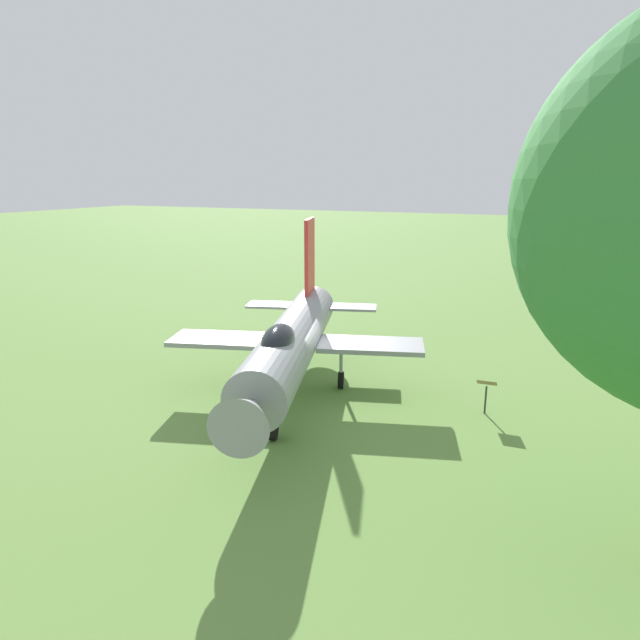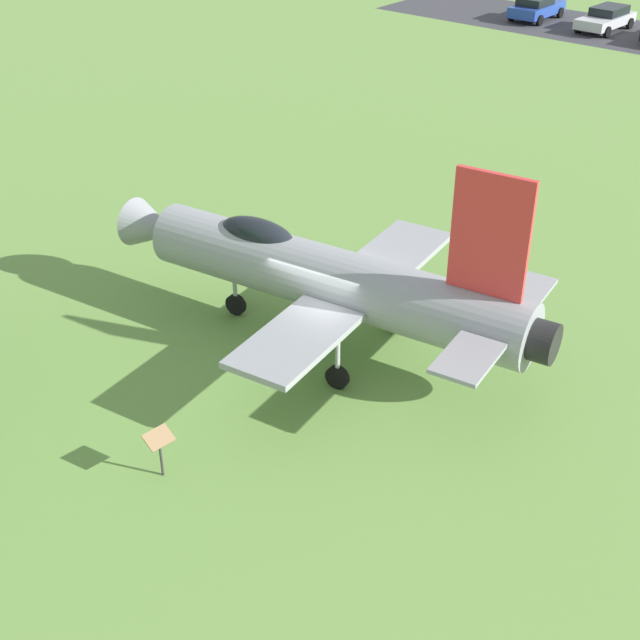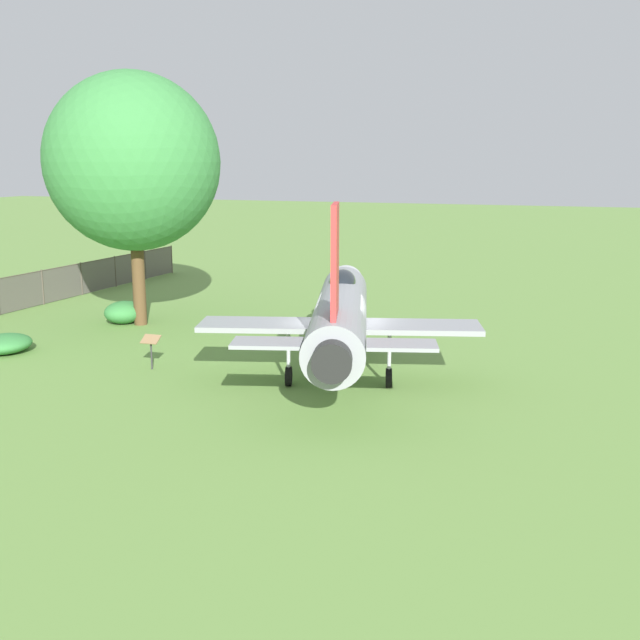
% 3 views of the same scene
% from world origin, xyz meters
% --- Properties ---
extents(ground_plane, '(200.00, 200.00, 0.00)m').
position_xyz_m(ground_plane, '(0.00, 0.00, 0.00)').
color(ground_plane, '#668E42').
extents(parking_strip, '(12.27, 33.28, 0.00)m').
position_xyz_m(parking_strip, '(36.14, 12.57, 0.00)').
color(parking_strip, '#38383D').
rests_on(parking_strip, ground_plane).
extents(display_jet, '(8.75, 12.22, 5.69)m').
position_xyz_m(display_jet, '(-0.10, 0.35, 2.05)').
color(display_jet, gray).
rests_on(display_jet, ground_plane).
extents(info_plaque, '(0.62, 0.42, 1.14)m').
position_xyz_m(info_plaque, '(-6.12, -1.25, 0.85)').
color(info_plaque, '#333333').
rests_on(info_plaque, ground_plane).
extents(parked_car_silver, '(4.63, 2.40, 1.37)m').
position_xyz_m(parked_car_silver, '(35.97, 14.48, 0.72)').
color(parked_car_silver, '#B2B5BA').
rests_on(parked_car_silver, ground_plane).
extents(parked_car_blue, '(4.47, 2.63, 1.41)m').
position_xyz_m(parked_car_blue, '(35.19, 19.00, 0.74)').
color(parked_car_blue, '#23429E').
rests_on(parked_car_blue, ground_plane).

